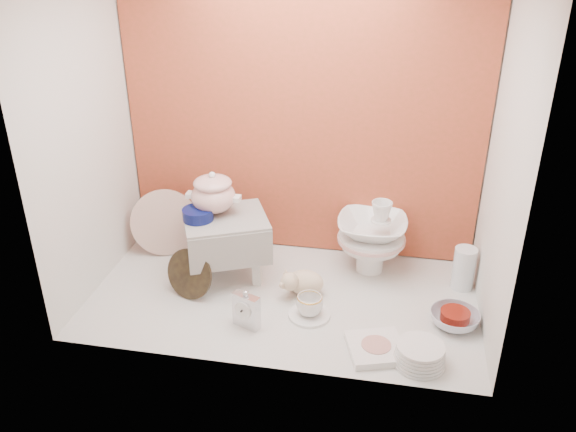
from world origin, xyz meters
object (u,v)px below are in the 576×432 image
object	(u,v)px
step_stool	(226,247)
soup_tureen	(213,192)
blue_white_vase	(210,240)
dinner_plate_stack	(420,354)
plush_pig	(305,282)
crystal_bowl	(455,319)
floral_platter	(165,223)
gold_rim_teacup	(309,305)
mantel_clock	(246,309)
porcelain_tower	(372,236)

from	to	relation	value
step_stool	soup_tureen	size ratio (longest dim) A/B	1.53
blue_white_vase	dinner_plate_stack	size ratio (longest dim) A/B	1.04
plush_pig	crystal_bowl	world-z (taller)	plush_pig
blue_white_vase	floral_platter	bearing A→B (deg)	173.42
gold_rim_teacup	floral_platter	bearing A→B (deg)	152.72
dinner_plate_stack	blue_white_vase	bearing A→B (deg)	149.38
step_stool	blue_white_vase	distance (m)	0.20
floral_platter	mantel_clock	bearing A→B (deg)	-43.79
gold_rim_teacup	crystal_bowl	distance (m)	0.64
soup_tureen	floral_platter	bearing A→B (deg)	156.81
blue_white_vase	porcelain_tower	size ratio (longest dim) A/B	0.57
crystal_bowl	blue_white_vase	bearing A→B (deg)	163.98
blue_white_vase	crystal_bowl	xyz separation A→B (m)	(1.22, -0.35, -0.08)
step_stool	porcelain_tower	distance (m)	0.72
mantel_clock	porcelain_tower	size ratio (longest dim) A/B	0.47
blue_white_vase	dinner_plate_stack	bearing A→B (deg)	-30.62
dinner_plate_stack	crystal_bowl	distance (m)	0.32
soup_tureen	crystal_bowl	xyz separation A→B (m)	(1.15, -0.24, -0.40)
blue_white_vase	soup_tureen	bearing A→B (deg)	-57.32
porcelain_tower	floral_platter	bearing A→B (deg)	-179.05
blue_white_vase	step_stool	bearing A→B (deg)	-47.40
plush_pig	gold_rim_teacup	bearing A→B (deg)	-90.83
blue_white_vase	crystal_bowl	world-z (taller)	blue_white_vase
mantel_clock	gold_rim_teacup	size ratio (longest dim) A/B	1.52
floral_platter	crystal_bowl	distance (m)	1.53
dinner_plate_stack	porcelain_tower	xyz separation A→B (m)	(-0.24, 0.68, 0.15)
blue_white_vase	plush_pig	size ratio (longest dim) A/B	0.99
step_stool	porcelain_tower	world-z (taller)	porcelain_tower
floral_platter	crystal_bowl	bearing A→B (deg)	-14.45
mantel_clock	plush_pig	distance (m)	0.36
blue_white_vase	plush_pig	distance (m)	0.59
soup_tureen	crystal_bowl	distance (m)	1.24
blue_white_vase	plush_pig	bearing A→B (deg)	-23.13
dinner_plate_stack	step_stool	bearing A→B (deg)	152.44
gold_rim_teacup	porcelain_tower	size ratio (longest dim) A/B	0.31
step_stool	gold_rim_teacup	world-z (taller)	step_stool
soup_tureen	crystal_bowl	bearing A→B (deg)	-11.87
mantel_clock	soup_tureen	bearing A→B (deg)	144.39
mantel_clock	crystal_bowl	xyz separation A→B (m)	(0.90, 0.17, -0.06)
soup_tureen	porcelain_tower	bearing A→B (deg)	11.62
step_stool	soup_tureen	bearing A→B (deg)	126.05
step_stool	blue_white_vase	world-z (taller)	step_stool
plush_pig	porcelain_tower	distance (m)	0.42
soup_tureen	blue_white_vase	size ratio (longest dim) A/B	1.15
soup_tureen	porcelain_tower	distance (m)	0.81
gold_rim_teacup	dinner_plate_stack	bearing A→B (deg)	-25.47
floral_platter	gold_rim_teacup	xyz separation A→B (m)	(0.84, -0.43, -0.11)
crystal_bowl	porcelain_tower	xyz separation A→B (m)	(-0.40, 0.40, 0.16)
mantel_clock	crystal_bowl	bearing A→B (deg)	33.71
dinner_plate_stack	gold_rim_teacup	bearing A→B (deg)	154.53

